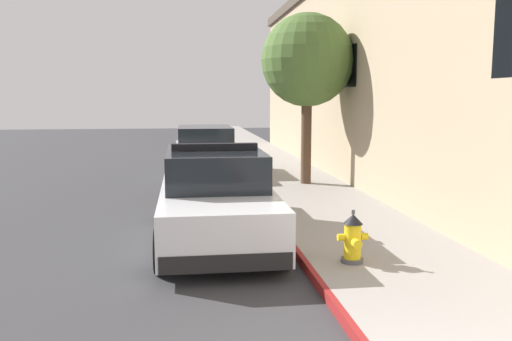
% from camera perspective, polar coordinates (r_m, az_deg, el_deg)
% --- Properties ---
extents(ground_plane, '(31.90, 60.00, 0.20)m').
position_cam_1_polar(ground_plane, '(13.75, -19.88, -3.46)').
color(ground_plane, '#353538').
extents(sidewalk_pavement, '(2.63, 60.00, 0.14)m').
position_cam_1_polar(sidewalk_pavement, '(13.75, 5.34, -2.31)').
color(sidewalk_pavement, gray).
rests_on(sidewalk_pavement, ground).
extents(curb_painted_edge, '(0.08, 60.00, 0.14)m').
position_cam_1_polar(curb_painted_edge, '(13.51, -0.28, -2.45)').
color(curb_painted_edge, maroon).
rests_on(curb_painted_edge, ground).
extents(storefront_building, '(7.56, 26.66, 6.34)m').
position_cam_1_polar(storefront_building, '(16.17, 22.48, 9.70)').
color(storefront_building, tan).
rests_on(storefront_building, ground).
extents(police_cruiser, '(1.94, 4.84, 1.68)m').
position_cam_1_polar(police_cruiser, '(9.39, -4.34, -2.85)').
color(police_cruiser, white).
rests_on(police_cruiser, ground).
extents(parked_car_silver_ahead, '(1.94, 4.84, 1.56)m').
position_cam_1_polar(parked_car_silver_ahead, '(16.91, -5.41, 1.88)').
color(parked_car_silver_ahead, '#B2B5BA').
rests_on(parked_car_silver_ahead, ground).
extents(fire_hydrant, '(0.44, 0.40, 0.76)m').
position_cam_1_polar(fire_hydrant, '(7.78, 10.23, -7.10)').
color(fire_hydrant, '#4C4C51').
rests_on(fire_hydrant, sidewalk_pavement).
extents(street_tree, '(2.46, 2.46, 4.54)m').
position_cam_1_polar(street_tree, '(14.60, 5.45, 11.49)').
color(street_tree, brown).
rests_on(street_tree, sidewalk_pavement).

